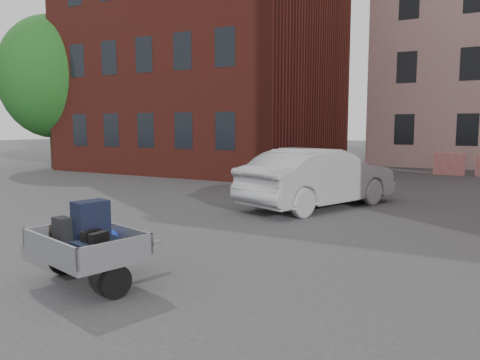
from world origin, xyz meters
The scene contains 7 objects.
ground centered at (0.00, 0.00, 0.00)m, with size 120.00×120.00×0.00m, color #38383A.
building_brick centered at (-9.00, 13.00, 7.00)m, with size 12.00×10.00×14.00m, color #591E16.
far_building centered at (-20.00, 22.00, 4.00)m, with size 6.00×6.00×8.00m, color maroon.
tree centered at (-16.00, 9.00, 5.17)m, with size 5.28×5.28×8.30m.
trailer centered at (-0.56, -3.27, 0.61)m, with size 1.83×1.96×1.20m.
dumpster centered at (-3.69, 10.00, 0.62)m, with size 3.10×1.85×1.23m.
silver_car centered at (0.15, 4.34, 0.81)m, with size 1.70×4.89×1.61m, color #9B9EA2.
Camera 1 is at (4.38, -7.79, 2.24)m, focal length 35.00 mm.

